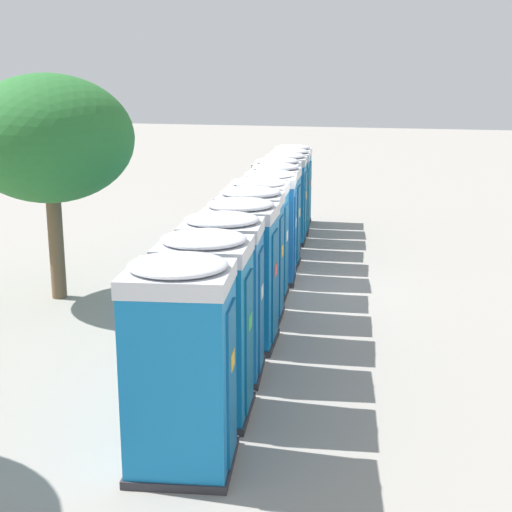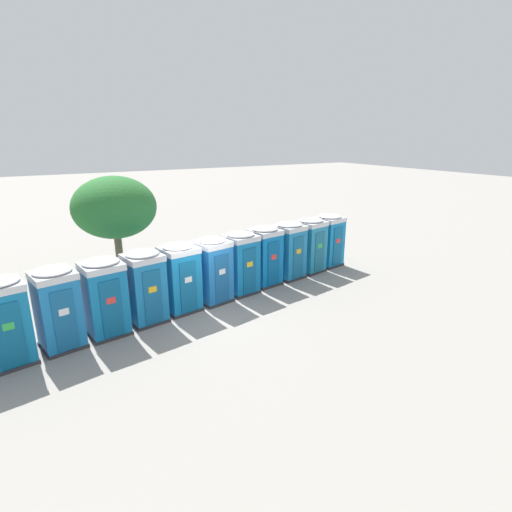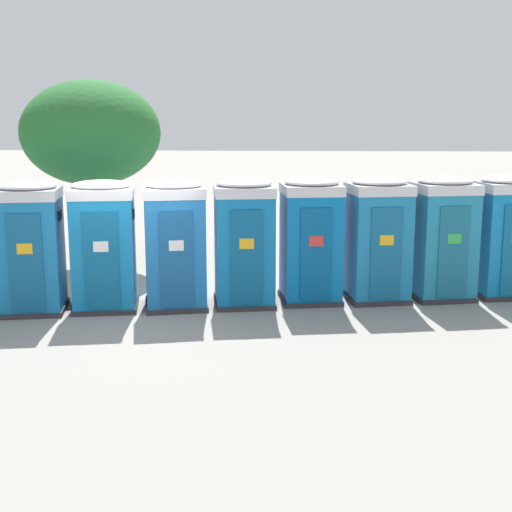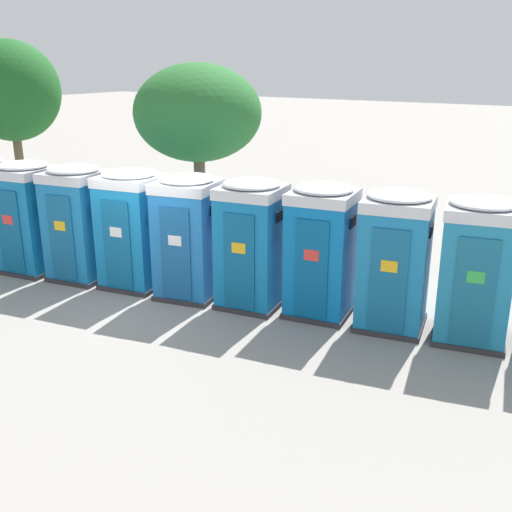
{
  "view_description": "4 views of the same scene",
  "coord_description": "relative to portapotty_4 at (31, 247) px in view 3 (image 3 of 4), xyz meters",
  "views": [
    {
      "loc": [
        -14.46,
        -4.24,
        4.39
      ],
      "look_at": [
        -1.24,
        0.05,
        1.03
      ],
      "focal_mm": 50.0,
      "sensor_mm": 36.0,
      "label": 1
    },
    {
      "loc": [
        -5.11,
        -12.93,
        6.2
      ],
      "look_at": [
        2.8,
        0.81,
        1.37
      ],
      "focal_mm": 28.0,
      "sensor_mm": 36.0,
      "label": 2
    },
    {
      "loc": [
        2.93,
        -13.32,
        3.8
      ],
      "look_at": [
        2.22,
        0.7,
        0.98
      ],
      "focal_mm": 50.0,
      "sensor_mm": 36.0,
      "label": 3
    },
    {
      "loc": [
        8.02,
        -8.72,
        4.68
      ],
      "look_at": [
        2.05,
        0.67,
        1.01
      ],
      "focal_mm": 42.0,
      "sensor_mm": 36.0,
      "label": 4
    }
  ],
  "objects": [
    {
      "name": "portapotty_10",
      "position": [
        8.12,
        1.48,
        -0.0
      ],
      "size": [
        1.42,
        1.42,
        2.54
      ],
      "color": "#2D2D33",
      "rests_on": "ground"
    },
    {
      "name": "portapotty_5",
      "position": [
        1.35,
        0.28,
        -0.0
      ],
      "size": [
        1.42,
        1.39,
        2.54
      ],
      "color": "#2D2D33",
      "rests_on": "ground"
    },
    {
      "name": "portapotty_9",
      "position": [
        6.76,
        1.24,
        -0.0
      ],
      "size": [
        1.41,
        1.4,
        2.54
      ],
      "color": "#2D2D33",
      "rests_on": "ground"
    },
    {
      "name": "street_tree_0",
      "position": [
        0.06,
        4.29,
        2.03
      ],
      "size": [
        3.41,
        3.41,
        4.61
      ],
      "color": "brown",
      "rests_on": "ground"
    },
    {
      "name": "portapotty_6",
      "position": [
        2.71,
        0.46,
        -0.0
      ],
      "size": [
        1.43,
        1.43,
        2.54
      ],
      "color": "#2D2D33",
      "rests_on": "ground"
    },
    {
      "name": "ground_plane",
      "position": [
        2.08,
        0.12,
        -1.28
      ],
      "size": [
        120.0,
        120.0,
        0.0
      ],
      "primitive_type": "plane",
      "color": "gray"
    },
    {
      "name": "portapotty_8",
      "position": [
        5.39,
        1.07,
        0.0
      ],
      "size": [
        1.35,
        1.37,
        2.54
      ],
      "color": "#2D2D33",
      "rests_on": "ground"
    },
    {
      "name": "portapotty_11",
      "position": [
        9.46,
        1.76,
        0.0
      ],
      "size": [
        1.37,
        1.38,
        2.54
      ],
      "color": "#2D2D33",
      "rests_on": "ground"
    },
    {
      "name": "portapotty_4",
      "position": [
        0.0,
        0.0,
        0.0
      ],
      "size": [
        1.38,
        1.39,
        2.54
      ],
      "color": "#2D2D33",
      "rests_on": "ground"
    },
    {
      "name": "portapotty_7",
      "position": [
        4.06,
        0.73,
        -0.0
      ],
      "size": [
        1.36,
        1.37,
        2.54
      ],
      "color": "#2D2D33",
      "rests_on": "ground"
    }
  ]
}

